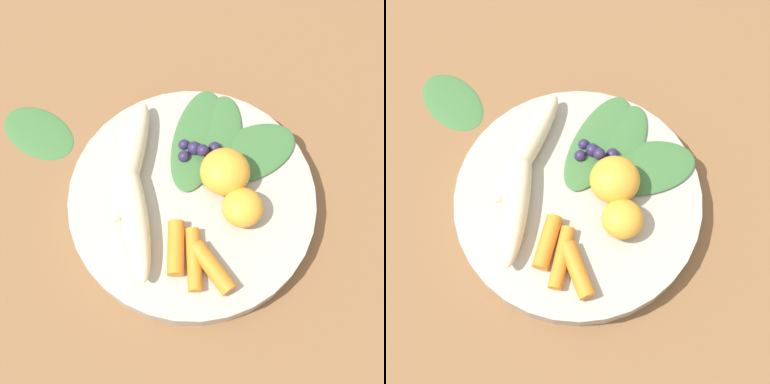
% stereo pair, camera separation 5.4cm
% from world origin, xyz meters
% --- Properties ---
extents(ground_plane, '(2.40, 2.40, 0.00)m').
position_xyz_m(ground_plane, '(0.00, 0.00, 0.00)').
color(ground_plane, brown).
extents(bowl, '(0.26, 0.26, 0.03)m').
position_xyz_m(bowl, '(0.00, 0.00, 0.01)').
color(bowl, '#B2AD9E').
rests_on(bowl, ground_plane).
extents(banana_peeled_left, '(0.14, 0.09, 0.03)m').
position_xyz_m(banana_peeled_left, '(-0.01, -0.06, 0.04)').
color(banana_peeled_left, beige).
rests_on(banana_peeled_left, bowl).
extents(banana_peeled_right, '(0.11, 0.12, 0.03)m').
position_xyz_m(banana_peeled_right, '(-0.07, -0.03, 0.04)').
color(banana_peeled_right, beige).
rests_on(banana_peeled_right, bowl).
extents(orange_segment_near, '(0.05, 0.05, 0.04)m').
position_xyz_m(orange_segment_near, '(0.01, 0.04, 0.05)').
color(orange_segment_near, '#F4A833').
rests_on(orange_segment_near, bowl).
extents(orange_segment_far, '(0.04, 0.04, 0.03)m').
position_xyz_m(orange_segment_far, '(0.05, 0.03, 0.04)').
color(orange_segment_far, '#F4A833').
rests_on(orange_segment_far, bowl).
extents(carrot_front, '(0.05, 0.05, 0.02)m').
position_xyz_m(carrot_front, '(0.04, -0.05, 0.03)').
color(carrot_front, orange).
rests_on(carrot_front, bowl).
extents(carrot_mid_left, '(0.06, 0.05, 0.01)m').
position_xyz_m(carrot_mid_left, '(0.06, -0.04, 0.03)').
color(carrot_mid_left, orange).
rests_on(carrot_mid_left, bowl).
extents(carrot_mid_right, '(0.06, 0.02, 0.02)m').
position_xyz_m(carrot_mid_right, '(0.08, -0.03, 0.03)').
color(carrot_mid_right, orange).
rests_on(carrot_mid_right, bowl).
extents(blueberry_pile, '(0.05, 0.05, 0.02)m').
position_xyz_m(blueberry_pile, '(-0.03, 0.04, 0.03)').
color(blueberry_pile, '#2D234C').
rests_on(blueberry_pile, bowl).
extents(kale_leaf_left, '(0.08, 0.12, 0.00)m').
position_xyz_m(kale_leaf_left, '(-0.00, 0.08, 0.03)').
color(kale_leaf_left, '#3D7038').
rests_on(kale_leaf_left, bowl).
extents(kale_leaf_right, '(0.11, 0.12, 0.00)m').
position_xyz_m(kale_leaf_right, '(-0.03, 0.06, 0.03)').
color(kale_leaf_right, '#3D7038').
rests_on(kale_leaf_right, bowl).
extents(kale_leaf_rear, '(0.12, 0.13, 0.00)m').
position_xyz_m(kale_leaf_rear, '(-0.05, 0.04, 0.03)').
color(kale_leaf_rear, '#3D7038').
rests_on(kale_leaf_rear, bowl).
extents(kale_leaf_stray, '(0.11, 0.09, 0.01)m').
position_xyz_m(kale_leaf_stray, '(-0.18, -0.09, 0.00)').
color(kale_leaf_stray, '#3D7038').
rests_on(kale_leaf_stray, ground_plane).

